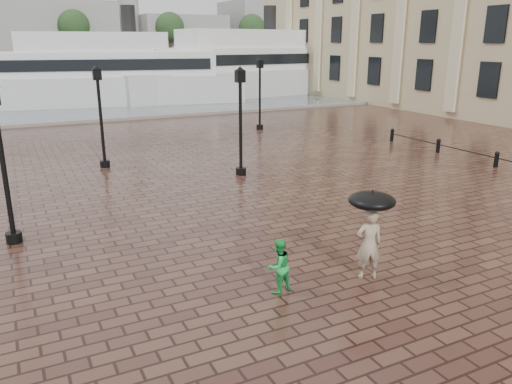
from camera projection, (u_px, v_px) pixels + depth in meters
harbour_water at (37, 74)px, 87.04m from camera, size 240.00×240.00×0.00m
quay_edge at (97, 122)px, 35.67m from camera, size 80.00×0.60×0.30m
far_shore at (20, 58)px, 144.98m from camera, size 300.00×60.00×2.00m
distant_skyline at (188, 28)px, 154.57m from camera, size 102.50×22.00×33.00m
far_trees at (19, 25)px, 123.70m from camera, size 188.00×8.00×13.50m
street_lamps at (112, 117)px, 21.98m from camera, size 21.44×14.44×4.40m
adult_pedestrian at (369, 244)px, 11.90m from camera, size 0.74×0.62×1.74m
child_pedestrian at (279, 266)px, 11.27m from camera, size 0.73×0.63×1.29m
ferry_near at (97, 75)px, 45.35m from camera, size 26.97×10.57×8.62m
ferry_far at (244, 69)px, 52.59m from camera, size 28.49×10.38×9.13m
umbrella at (372, 201)px, 11.58m from camera, size 1.10×1.10×1.15m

